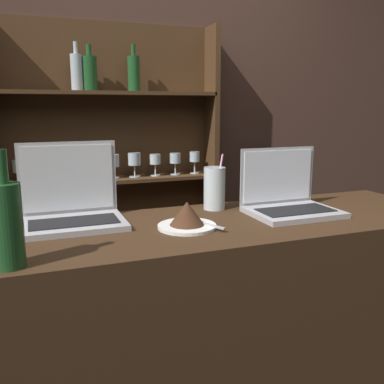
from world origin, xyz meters
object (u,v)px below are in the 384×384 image
(laptop_far, at_px, (288,199))
(water_glass, at_px, (214,188))
(laptop_near, at_px, (72,206))
(cake_plate, at_px, (187,217))
(wine_bottle_green, at_px, (7,223))

(laptop_far, height_order, water_glass, laptop_far)
(laptop_near, relative_size, water_glass, 1.56)
(laptop_far, height_order, cake_plate, laptop_far)
(laptop_near, xyz_separation_m, laptop_far, (0.73, -0.12, -0.01))
(laptop_near, relative_size, laptop_far, 1.04)
(water_glass, bearing_deg, laptop_near, -177.89)
(water_glass, bearing_deg, laptop_far, -31.66)
(laptop_near, distance_m, water_glass, 0.50)
(wine_bottle_green, bearing_deg, water_glass, 27.89)
(laptop_far, bearing_deg, laptop_near, 170.73)
(laptop_near, height_order, water_glass, laptop_near)
(laptop_far, distance_m, cake_plate, 0.40)
(laptop_near, height_order, cake_plate, laptop_near)
(laptop_near, relative_size, cake_plate, 1.70)
(laptop_near, bearing_deg, wine_bottle_green, -117.00)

